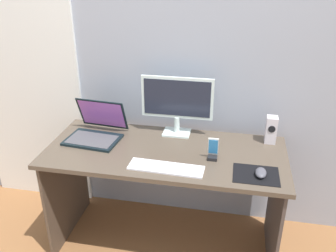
{
  "coord_description": "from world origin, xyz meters",
  "views": [
    {
      "loc": [
        0.39,
        -1.9,
        1.83
      ],
      "look_at": [
        0.02,
        -0.02,
        0.91
      ],
      "focal_mm": 38.55,
      "sensor_mm": 36.0,
      "label": 1
    }
  ],
  "objects_px": {
    "laptop": "(96,131)",
    "monitor": "(177,102)",
    "phone_in_dock": "(213,152)",
    "speaker_right": "(271,130)",
    "keyboard_external": "(166,168)",
    "mouse": "(261,173)"
  },
  "relations": [
    {
      "from": "speaker_right",
      "to": "keyboard_external",
      "type": "distance_m",
      "value": 0.74
    },
    {
      "from": "speaker_right",
      "to": "phone_in_dock",
      "type": "relative_size",
      "value": 1.28
    },
    {
      "from": "laptop",
      "to": "phone_in_dock",
      "type": "relative_size",
      "value": 2.65
    },
    {
      "from": "monitor",
      "to": "speaker_right",
      "type": "height_order",
      "value": "monitor"
    },
    {
      "from": "monitor",
      "to": "mouse",
      "type": "xyz_separation_m",
      "value": [
        0.54,
        -0.42,
        -0.2
      ]
    },
    {
      "from": "laptop",
      "to": "monitor",
      "type": "bearing_deg",
      "value": 17.23
    },
    {
      "from": "speaker_right",
      "to": "monitor",
      "type": "bearing_deg",
      "value": 179.27
    },
    {
      "from": "keyboard_external",
      "to": "mouse",
      "type": "relative_size",
      "value": 4.28
    },
    {
      "from": "laptop",
      "to": "mouse",
      "type": "height_order",
      "value": "laptop"
    },
    {
      "from": "laptop",
      "to": "keyboard_external",
      "type": "distance_m",
      "value": 0.6
    },
    {
      "from": "monitor",
      "to": "phone_in_dock",
      "type": "distance_m",
      "value": 0.43
    },
    {
      "from": "speaker_right",
      "to": "phone_in_dock",
      "type": "bearing_deg",
      "value": -140.81
    },
    {
      "from": "keyboard_external",
      "to": "monitor",
      "type": "bearing_deg",
      "value": 94.2
    },
    {
      "from": "keyboard_external",
      "to": "phone_in_dock",
      "type": "bearing_deg",
      "value": 34.93
    },
    {
      "from": "speaker_right",
      "to": "keyboard_external",
      "type": "relative_size",
      "value": 0.41
    },
    {
      "from": "phone_in_dock",
      "to": "monitor",
      "type": "bearing_deg",
      "value": 132.61
    },
    {
      "from": "speaker_right",
      "to": "keyboard_external",
      "type": "xyz_separation_m",
      "value": [
        -0.59,
        -0.44,
        -0.08
      ]
    },
    {
      "from": "speaker_right",
      "to": "mouse",
      "type": "xyz_separation_m",
      "value": [
        -0.07,
        -0.42,
        -0.07
      ]
    },
    {
      "from": "mouse",
      "to": "monitor",
      "type": "bearing_deg",
      "value": 144.61
    },
    {
      "from": "speaker_right",
      "to": "laptop",
      "type": "height_order",
      "value": "laptop"
    },
    {
      "from": "keyboard_external",
      "to": "mouse",
      "type": "bearing_deg",
      "value": 4.85
    },
    {
      "from": "laptop",
      "to": "keyboard_external",
      "type": "bearing_deg",
      "value": -28.76
    }
  ]
}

